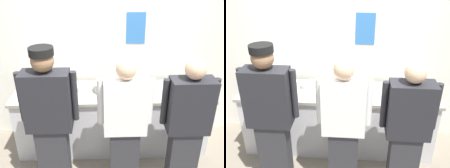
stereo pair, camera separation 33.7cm
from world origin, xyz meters
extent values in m
plane|color=slate|center=(0.00, 0.00, 0.00)|extent=(9.00, 9.00, 0.00)
cube|color=silver|center=(0.00, 0.82, 1.38)|extent=(4.15, 0.10, 2.76)
cube|color=#3370B7|center=(0.34, 0.77, 1.66)|extent=(0.26, 0.01, 0.43)
cube|color=silver|center=(0.00, 0.36, 0.44)|extent=(2.59, 0.62, 0.87)
cube|color=gray|center=(0.00, 0.36, 0.89)|extent=(2.65, 0.67, 0.04)
cube|color=#2D2D33|center=(-0.70, -0.35, 0.42)|extent=(0.35, 0.20, 0.84)
cube|color=#232328|center=(-0.70, -0.35, 1.18)|extent=(0.49, 0.24, 0.67)
cylinder|color=#232328|center=(-0.98, -0.31, 1.21)|extent=(0.07, 0.07, 0.57)
cylinder|color=#232328|center=(-0.42, -0.31, 1.21)|extent=(0.07, 0.07, 0.57)
sphere|color=#8C6647|center=(-0.70, -0.35, 1.63)|extent=(0.23, 0.23, 0.23)
cylinder|color=black|center=(-0.70, -0.35, 1.73)|extent=(0.24, 0.24, 0.08)
cube|color=#2D2D33|center=(0.12, -0.36, 0.40)|extent=(0.33, 0.20, 0.79)
cube|color=white|center=(0.12, -0.36, 1.11)|extent=(0.46, 0.24, 0.63)
cylinder|color=white|center=(-0.15, -0.32, 1.14)|extent=(0.07, 0.07, 0.53)
cylinder|color=white|center=(0.38, -0.32, 1.14)|extent=(0.07, 0.07, 0.53)
sphere|color=tan|center=(0.12, -0.36, 1.54)|extent=(0.22, 0.22, 0.22)
cube|color=#2D2D33|center=(0.81, -0.37, 0.40)|extent=(0.33, 0.20, 0.79)
cube|color=#232328|center=(0.81, -0.37, 1.11)|extent=(0.46, 0.24, 0.63)
cylinder|color=#232328|center=(0.54, -0.33, 1.14)|extent=(0.07, 0.07, 0.53)
cylinder|color=#232328|center=(1.07, -0.33, 1.14)|extent=(0.07, 0.07, 0.53)
sphere|color=tan|center=(0.81, -0.37, 1.53)|extent=(0.21, 0.21, 0.21)
cylinder|color=white|center=(-0.40, 0.44, 0.92)|extent=(0.24, 0.24, 0.01)
cylinder|color=white|center=(-0.40, 0.44, 0.93)|extent=(0.24, 0.24, 0.01)
cylinder|color=white|center=(-0.40, 0.44, 0.94)|extent=(0.24, 0.24, 0.01)
cylinder|color=white|center=(-0.40, 0.44, 0.95)|extent=(0.24, 0.24, 0.01)
cylinder|color=white|center=(-0.40, 0.44, 0.97)|extent=(0.24, 0.24, 0.01)
cylinder|color=white|center=(-0.40, 0.44, 0.98)|extent=(0.24, 0.24, 0.01)
cylinder|color=#B7BABF|center=(-0.07, 0.36, 0.98)|extent=(0.34, 0.34, 0.13)
cube|color=#B7BABF|center=(-0.87, 0.36, 0.92)|extent=(0.57, 0.37, 0.02)
cylinder|color=#E5E066|center=(0.35, 0.33, 0.98)|extent=(0.06, 0.06, 0.15)
cone|color=#E5E066|center=(0.35, 0.33, 1.07)|extent=(0.05, 0.05, 0.04)
cylinder|color=white|center=(0.21, 0.37, 0.93)|extent=(0.10, 0.10, 0.04)
cylinder|color=gold|center=(0.21, 0.37, 0.95)|extent=(0.08, 0.08, 0.01)
cylinder|color=white|center=(0.75, 0.31, 0.94)|extent=(0.10, 0.10, 0.05)
cylinder|color=gold|center=(0.75, 0.31, 0.95)|extent=(0.08, 0.08, 0.01)
cylinder|color=white|center=(-0.57, 0.55, 0.93)|extent=(0.09, 0.09, 0.04)
cylinder|color=gold|center=(-0.57, 0.55, 0.94)|extent=(0.08, 0.08, 0.01)
cylinder|color=white|center=(0.99, 0.32, 0.96)|extent=(0.09, 0.09, 0.09)
cube|color=#B7BABF|center=(0.57, 0.41, 0.92)|extent=(0.19, 0.03, 0.01)
cube|color=black|center=(0.43, 0.41, 0.92)|extent=(0.09, 0.03, 0.02)
camera|label=1|loc=(-0.10, -2.65, 2.50)|focal=40.42mm
camera|label=2|loc=(0.23, -2.64, 2.50)|focal=40.42mm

